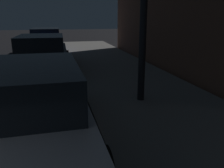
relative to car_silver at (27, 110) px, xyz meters
The scene contains 3 objects.
car_silver is the anchor object (origin of this frame).
car_black 5.52m from the car_silver, 90.02° to the left, with size 2.10×4.38×1.43m.
car_blue 11.12m from the car_silver, 90.00° to the left, with size 2.02×4.40×1.43m.
Camera 1 is at (3.32, -1.19, 2.07)m, focal length 37.71 mm.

